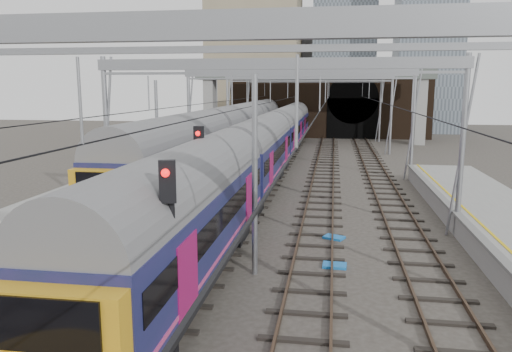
% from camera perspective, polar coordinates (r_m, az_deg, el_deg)
% --- Properties ---
extents(ground, '(160.00, 160.00, 0.00)m').
position_cam_1_polar(ground, '(16.29, -1.27, -13.63)').
color(ground, '#38332D').
rests_on(ground, ground).
extents(platform_left, '(4.32, 55.00, 1.12)m').
position_cam_1_polar(platform_left, '(22.26, -26.98, -6.68)').
color(platform_left, gray).
rests_on(platform_left, ground).
extents(tracks, '(14.40, 80.00, 0.22)m').
position_cam_1_polar(tracks, '(30.50, 3.67, -2.31)').
color(tracks, '#4C3828').
rests_on(tracks, ground).
extents(overhead_line, '(16.80, 80.00, 8.00)m').
position_cam_1_polar(overhead_line, '(36.26, 4.73, 10.07)').
color(overhead_line, gray).
rests_on(overhead_line, ground).
extents(retaining_wall, '(28.00, 2.75, 9.00)m').
position_cam_1_polar(retaining_wall, '(66.66, 7.84, 8.07)').
color(retaining_wall, black).
rests_on(retaining_wall, ground).
extents(overbridge, '(28.00, 3.00, 9.25)m').
position_cam_1_polar(overbridge, '(60.74, 6.45, 10.68)').
color(overbridge, gray).
rests_on(overbridge, ground).
extents(city_skyline, '(37.50, 27.50, 60.00)m').
position_cam_1_polar(city_skyline, '(85.81, 9.23, 17.00)').
color(city_skyline, tan).
rests_on(city_skyline, ground).
extents(train_main, '(2.74, 63.35, 4.73)m').
position_cam_1_polar(train_main, '(39.19, 1.99, 4.06)').
color(train_main, black).
rests_on(train_main, ground).
extents(train_second, '(2.99, 51.77, 5.08)m').
position_cam_1_polar(train_second, '(44.49, -2.41, 4.97)').
color(train_second, black).
rests_on(train_second, ground).
extents(signal_near_left, '(0.41, 0.48, 5.16)m').
position_cam_1_polar(signal_near_left, '(18.82, -6.37, -0.15)').
color(signal_near_left, black).
rests_on(signal_near_left, ground).
extents(signal_near_centre, '(0.39, 0.47, 5.05)m').
position_cam_1_polar(signal_near_centre, '(11.16, -9.66, -7.71)').
color(signal_near_centre, black).
rests_on(signal_near_centre, ground).
extents(relay_cabinet, '(0.72, 0.65, 1.21)m').
position_cam_1_polar(relay_cabinet, '(16.43, -23.24, -11.99)').
color(relay_cabinet, silver).
rests_on(relay_cabinet, ground).
extents(equip_cover_a, '(0.90, 0.66, 0.10)m').
position_cam_1_polar(equip_cover_a, '(18.99, 8.97, -10.06)').
color(equip_cover_a, blue).
rests_on(equip_cover_a, ground).
extents(equip_cover_b, '(1.06, 0.91, 0.11)m').
position_cam_1_polar(equip_cover_b, '(22.96, -4.36, -6.39)').
color(equip_cover_b, blue).
rests_on(equip_cover_b, ground).
extents(equip_cover_c, '(1.03, 0.91, 0.10)m').
position_cam_1_polar(equip_cover_c, '(22.36, 8.90, -6.95)').
color(equip_cover_c, blue).
rests_on(equip_cover_c, ground).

